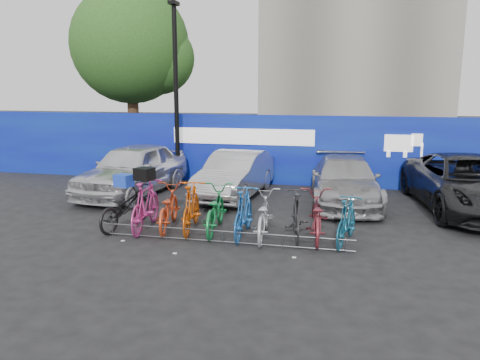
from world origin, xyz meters
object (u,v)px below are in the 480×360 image
(bike_7, at_px, (296,214))
(lamppost, at_px, (176,89))
(car_0, at_px, (133,169))
(bike_rack, at_px, (223,237))
(bike_3, at_px, (191,207))
(bike_2, at_px, (168,207))
(bike_8, at_px, (316,216))
(bike_1, at_px, (146,205))
(bike_6, at_px, (263,215))
(tree, at_px, (136,47))
(bike_9, at_px, (347,221))
(car_3, at_px, (469,184))
(bike_5, at_px, (244,213))
(bike_4, at_px, (215,210))
(car_2, at_px, (345,180))
(bike_0, at_px, (125,207))
(car_1, at_px, (235,175))

(bike_7, bearing_deg, lamppost, -56.98)
(car_0, bearing_deg, bike_rack, -39.13)
(bike_3, height_order, bike_7, bike_3)
(bike_2, relative_size, bike_8, 0.99)
(bike_1, xyz_separation_m, bike_6, (2.80, 0.01, -0.08))
(tree, bearing_deg, bike_9, -47.05)
(bike_6, bearing_deg, bike_3, -8.46)
(bike_2, bearing_deg, car_3, -165.87)
(car_3, height_order, bike_8, car_3)
(bike_1, distance_m, bike_5, 2.36)
(car_0, height_order, bike_1, car_0)
(bike_4, bearing_deg, bike_8, 173.86)
(car_2, distance_m, bike_5, 4.35)
(bike_4, distance_m, bike_7, 1.90)
(bike_0, distance_m, bike_8, 4.53)
(bike_2, bearing_deg, car_1, -112.20)
(bike_2, relative_size, bike_3, 1.02)
(car_2, xyz_separation_m, bike_6, (-1.77, -3.74, -0.15))
(car_2, bearing_deg, car_1, 173.50)
(car_3, height_order, bike_0, car_3)
(bike_3, height_order, bike_5, bike_3)
(lamppost, distance_m, bike_3, 6.34)
(bike_0, relative_size, bike_1, 0.96)
(bike_rack, height_order, bike_5, bike_5)
(car_2, xyz_separation_m, bike_1, (-4.57, -3.75, -0.06))
(tree, height_order, bike_7, tree)
(car_0, bearing_deg, bike_5, -32.31)
(tree, height_order, car_2, tree)
(car_0, height_order, bike_4, car_0)
(bike_3, relative_size, bike_5, 1.03)
(lamppost, relative_size, car_1, 1.46)
(bike_1, distance_m, bike_4, 1.65)
(bike_0, relative_size, bike_5, 1.03)
(car_0, distance_m, bike_4, 4.82)
(car_3, bearing_deg, bike_7, -148.90)
(car_2, height_order, bike_3, car_2)
(bike_3, bearing_deg, bike_5, 166.26)
(lamppost, distance_m, bike_5, 7.00)
(lamppost, relative_size, bike_6, 3.08)
(bike_0, xyz_separation_m, bike_8, (4.53, 0.12, 0.02))
(lamppost, relative_size, bike_8, 3.05)
(bike_0, relative_size, bike_8, 0.96)
(bike_6, height_order, bike_9, bike_6)
(bike_rack, height_order, bike_7, bike_7)
(car_2, distance_m, bike_2, 5.42)
(bike_7, bearing_deg, bike_4, -10.77)
(bike_0, distance_m, bike_6, 3.37)
(bike_7, xyz_separation_m, bike_9, (1.10, -0.16, -0.03))
(bike_0, bearing_deg, bike_4, -166.30)
(car_0, xyz_separation_m, bike_5, (4.31, -3.44, -0.24))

